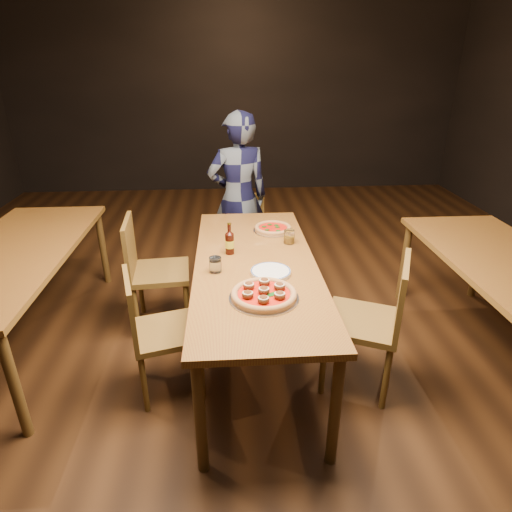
{
  "coord_description": "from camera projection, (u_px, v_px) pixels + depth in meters",
  "views": [
    {
      "loc": [
        -0.17,
        -2.55,
        1.97
      ],
      "look_at": [
        0.0,
        -0.05,
        0.82
      ],
      "focal_mm": 30.0,
      "sensor_mm": 36.0,
      "label": 1
    }
  ],
  "objects": [
    {
      "name": "amber_glass",
      "position": [
        289.0,
        237.0,
        3.11
      ],
      "size": [
        0.08,
        0.08,
        0.1
      ],
      "primitive_type": "cylinder",
      "color": "#916010",
      "rests_on": "table_main"
    },
    {
      "name": "room_shell",
      "position": [
        255.0,
        82.0,
        2.37
      ],
      "size": [
        9.0,
        9.0,
        9.0
      ],
      "color": "black",
      "rests_on": "ground"
    },
    {
      "name": "pizza_margherita",
      "position": [
        273.0,
        228.0,
        3.35
      ],
      "size": [
        0.31,
        0.31,
        0.04
      ],
      "rotation": [
        0.0,
        0.0,
        -0.18
      ],
      "color": "#B7B7BF",
      "rests_on": "table_main"
    },
    {
      "name": "plate_stack",
      "position": [
        271.0,
        272.0,
        2.67
      ],
      "size": [
        0.25,
        0.25,
        0.02
      ],
      "primitive_type": "cylinder",
      "color": "white",
      "rests_on": "table_main"
    },
    {
      "name": "chair_end",
      "position": [
        255.0,
        237.0,
        4.13
      ],
      "size": [
        0.51,
        0.51,
        0.83
      ],
      "primitive_type": null,
      "rotation": [
        0.0,
        0.0,
        0.42
      ],
      "color": "brown",
      "rests_on": "ground"
    },
    {
      "name": "chair_main_nw",
      "position": [
        166.0,
        331.0,
        2.66
      ],
      "size": [
        0.5,
        0.5,
        0.87
      ],
      "primitive_type": null,
      "rotation": [
        0.0,
        0.0,
        1.84
      ],
      "color": "brown",
      "rests_on": "ground"
    },
    {
      "name": "beer_bottle",
      "position": [
        230.0,
        243.0,
        2.93
      ],
      "size": [
        0.06,
        0.06,
        0.22
      ],
      "rotation": [
        0.0,
        0.0,
        -0.27
      ],
      "color": "black",
      "rests_on": "table_main"
    },
    {
      "name": "pizza_meatball",
      "position": [
        264.0,
        294.0,
        2.39
      ],
      "size": [
        0.39,
        0.39,
        0.07
      ],
      "rotation": [
        0.0,
        0.0,
        0.15
      ],
      "color": "#B7B7BF",
      "rests_on": "table_main"
    },
    {
      "name": "diner",
      "position": [
        238.0,
        198.0,
        4.01
      ],
      "size": [
        0.65,
        0.49,
        1.58
      ],
      "primitive_type": "imported",
      "rotation": [
        0.0,
        0.0,
        3.36
      ],
      "color": "black",
      "rests_on": "ground"
    },
    {
      "name": "table_main",
      "position": [
        255.0,
        272.0,
        2.86
      ],
      "size": [
        0.8,
        2.0,
        0.75
      ],
      "color": "maroon",
      "rests_on": "ground"
    },
    {
      "name": "table_left",
      "position": [
        13.0,
        261.0,
        3.02
      ],
      "size": [
        0.8,
        2.0,
        0.75
      ],
      "color": "maroon",
      "rests_on": "ground"
    },
    {
      "name": "water_glass",
      "position": [
        215.0,
        265.0,
        2.69
      ],
      "size": [
        0.08,
        0.08,
        0.1
      ],
      "primitive_type": "cylinder",
      "color": "white",
      "rests_on": "table_main"
    },
    {
      "name": "chair_main_e",
      "position": [
        362.0,
        320.0,
        2.69
      ],
      "size": [
        0.59,
        0.59,
        0.96
      ],
      "primitive_type": null,
      "rotation": [
        0.0,
        0.0,
        -1.99
      ],
      "color": "brown",
      "rests_on": "ground"
    },
    {
      "name": "chair_main_sw",
      "position": [
        160.0,
        271.0,
        3.33
      ],
      "size": [
        0.48,
        0.48,
        0.95
      ],
      "primitive_type": null,
      "rotation": [
        0.0,
        0.0,
        1.66
      ],
      "color": "brown",
      "rests_on": "ground"
    },
    {
      "name": "ground",
      "position": [
        256.0,
        354.0,
        3.14
      ],
      "size": [
        9.0,
        9.0,
        0.0
      ],
      "primitive_type": "plane",
      "color": "black"
    }
  ]
}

